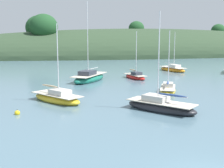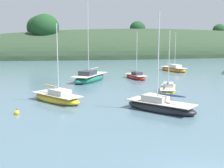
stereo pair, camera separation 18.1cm
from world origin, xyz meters
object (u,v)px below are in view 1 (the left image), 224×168
(sailboat_grey_yawl, at_px, (89,78))
(sailboat_red_portside, at_px, (168,89))
(sailboat_blue_center, at_px, (173,69))
(mooring_buoy_outer, at_px, (17,113))
(sailboat_cream_ketch, at_px, (57,98))
(sailboat_yellow_far, at_px, (160,106))
(sailboat_white_near, at_px, (135,76))

(sailboat_grey_yawl, relative_size, sailboat_red_portside, 1.58)
(sailboat_blue_center, xyz_separation_m, mooring_buoy_outer, (-24.67, -25.00, -0.24))
(sailboat_red_portside, bearing_deg, sailboat_grey_yawl, 125.68)
(sailboat_cream_ketch, relative_size, sailboat_red_portside, 1.08)
(sailboat_blue_center, relative_size, sailboat_yellow_far, 0.85)
(sailboat_white_near, xyz_separation_m, mooring_buoy_outer, (-15.29, -17.45, -0.21))
(sailboat_blue_center, relative_size, sailboat_red_portside, 1.02)
(sailboat_cream_ketch, relative_size, sailboat_yellow_far, 0.90)
(sailboat_cream_ketch, distance_m, mooring_buoy_outer, 5.29)
(sailboat_yellow_far, bearing_deg, sailboat_grey_yawl, 101.11)
(sailboat_blue_center, distance_m, sailboat_red_portside, 20.85)
(mooring_buoy_outer, bearing_deg, sailboat_blue_center, 45.39)
(sailboat_yellow_far, distance_m, sailboat_grey_yawl, 18.20)
(sailboat_blue_center, xyz_separation_m, sailboat_yellow_far, (-12.90, -26.35, 0.03))
(sailboat_yellow_far, xyz_separation_m, sailboat_white_near, (3.53, 18.79, -0.06))
(sailboat_blue_center, distance_m, sailboat_grey_yawl, 18.47)
(sailboat_yellow_far, distance_m, mooring_buoy_outer, 11.84)
(sailboat_grey_yawl, bearing_deg, sailboat_blue_center, 27.35)
(sailboat_blue_center, height_order, sailboat_yellow_far, sailboat_yellow_far)
(sailboat_blue_center, distance_m, sailboat_yellow_far, 29.34)
(sailboat_white_near, distance_m, mooring_buoy_outer, 23.20)
(sailboat_blue_center, relative_size, sailboat_white_near, 1.01)
(sailboat_grey_yawl, relative_size, sailboat_white_near, 1.56)
(sailboat_cream_ketch, distance_m, sailboat_grey_yawl, 13.35)
(sailboat_white_near, bearing_deg, sailboat_cream_ketch, -131.86)
(sailboat_red_portside, relative_size, mooring_buoy_outer, 13.07)
(mooring_buoy_outer, bearing_deg, sailboat_red_portside, 21.57)
(sailboat_red_portside, xyz_separation_m, mooring_buoy_outer, (-15.67, -6.19, -0.21))
(sailboat_cream_ketch, height_order, sailboat_yellow_far, sailboat_yellow_far)
(sailboat_cream_ketch, distance_m, sailboat_white_near, 17.92)
(sailboat_cream_ketch, xyz_separation_m, mooring_buoy_outer, (-3.33, -4.10, -0.26))
(sailboat_white_near, bearing_deg, sailboat_grey_yawl, -172.43)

